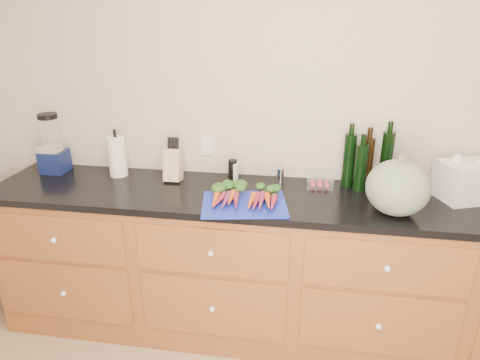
% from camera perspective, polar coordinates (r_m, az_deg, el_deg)
% --- Properties ---
extents(wall_back, '(4.10, 0.05, 2.60)m').
position_cam_1_polar(wall_back, '(2.63, 8.65, 7.86)').
color(wall_back, beige).
rests_on(wall_back, ground).
extents(cabinets, '(3.60, 0.64, 0.90)m').
position_cam_1_polar(cabinets, '(2.66, 7.48, -11.93)').
color(cabinets, brown).
rests_on(cabinets, ground).
extents(countertop, '(3.64, 0.62, 0.04)m').
position_cam_1_polar(countertop, '(2.44, 8.02, -2.65)').
color(countertop, black).
rests_on(countertop, cabinets).
extents(cutting_board, '(0.50, 0.41, 0.01)m').
position_cam_1_polar(cutting_board, '(2.30, 0.57, -3.23)').
color(cutting_board, '#172AAB').
rests_on(cutting_board, countertop).
extents(carrots, '(0.38, 0.28, 0.05)m').
position_cam_1_polar(carrots, '(2.33, 0.73, -2.15)').
color(carrots, '#E5531B').
rests_on(carrots, cutting_board).
extents(squash, '(0.32, 0.32, 0.29)m').
position_cam_1_polar(squash, '(2.30, 20.29, -0.97)').
color(squash, slate).
rests_on(squash, countertop).
extents(blender_appliance, '(0.15, 0.15, 0.38)m').
position_cam_1_polar(blender_appliance, '(2.98, -23.76, 4.07)').
color(blender_appliance, '#0F1947').
rests_on(blender_appliance, countertop).
extents(paper_towel, '(0.11, 0.11, 0.25)m').
position_cam_1_polar(paper_towel, '(2.79, -16.05, 3.04)').
color(paper_towel, white).
rests_on(paper_towel, countertop).
extents(knife_block, '(0.10, 0.10, 0.20)m').
position_cam_1_polar(knife_block, '(2.65, -8.88, 2.04)').
color(knife_block, tan).
rests_on(knife_block, countertop).
extents(grinder_salt, '(0.05, 0.05, 0.12)m').
position_cam_1_polar(grinder_salt, '(2.61, -0.81, 1.09)').
color(grinder_salt, silver).
rests_on(grinder_salt, countertop).
extents(grinder_pepper, '(0.05, 0.05, 0.13)m').
position_cam_1_polar(grinder_pepper, '(2.61, -0.99, 1.27)').
color(grinder_pepper, black).
rests_on(grinder_pepper, countertop).
extents(canister_chrome, '(0.04, 0.04, 0.10)m').
position_cam_1_polar(canister_chrome, '(2.58, 5.41, 0.55)').
color(canister_chrome, silver).
rests_on(canister_chrome, countertop).
extents(tomato_box, '(0.15, 0.12, 0.07)m').
position_cam_1_polar(tomato_box, '(2.58, 10.61, -0.12)').
color(tomato_box, white).
rests_on(tomato_box, countertop).
extents(bottles, '(0.28, 0.14, 0.34)m').
position_cam_1_polar(bottles, '(2.59, 16.45, 2.27)').
color(bottles, black).
rests_on(bottles, countertop).
extents(grocery_bag, '(0.34, 0.31, 0.21)m').
position_cam_1_polar(grocery_bag, '(2.66, 27.97, -0.14)').
color(grocery_bag, white).
rests_on(grocery_bag, countertop).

